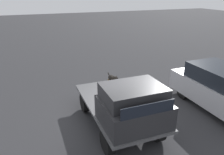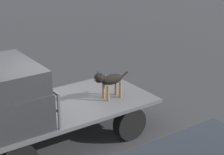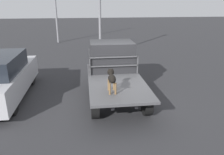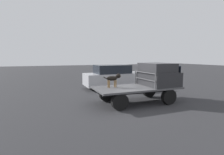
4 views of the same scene
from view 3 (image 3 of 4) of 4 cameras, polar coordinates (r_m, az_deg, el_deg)
ground_plane at (r=8.23m, az=0.90°, el=-5.55°), size 80.00×80.00×0.00m
flatbed_truck at (r=8.00m, az=0.93°, el=-1.73°), size 4.14×1.97×0.80m
truck_cab at (r=8.93m, az=-0.15°, el=5.61°), size 1.51×1.85×1.15m
truck_headboard at (r=8.19m, az=0.53°, el=3.85°), size 0.04×1.85×0.71m
dog at (r=6.71m, az=-0.10°, el=-0.04°), size 0.93×0.23×0.69m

